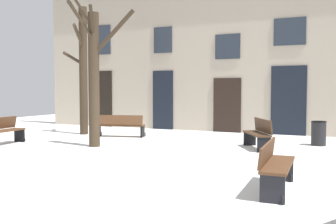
{
  "coord_description": "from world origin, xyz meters",
  "views": [
    {
      "loc": [
        4.86,
        -9.13,
        1.82
      ],
      "look_at": [
        0.0,
        1.41,
        1.15
      ],
      "focal_mm": 42.21,
      "sensor_mm": 36.0,
      "label": 1
    }
  ],
  "objects_px": {
    "litter_bin": "(319,133)",
    "bench_back_to_back_right": "(275,165)",
    "bench_back_to_back_left": "(258,133)",
    "tree_center": "(83,66)",
    "bench_far_corner": "(120,125)",
    "tree_right_of_center": "(94,74)",
    "bench_by_litter_bin": "(3,131)"
  },
  "relations": [
    {
      "from": "bench_far_corner",
      "to": "litter_bin",
      "type": "bearing_deg",
      "value": 171.73
    },
    {
      "from": "bench_far_corner",
      "to": "bench_by_litter_bin",
      "type": "bearing_deg",
      "value": 41.24
    },
    {
      "from": "tree_center",
      "to": "bench_back_to_back_left",
      "type": "bearing_deg",
      "value": -7.25
    },
    {
      "from": "tree_right_of_center",
      "to": "tree_center",
      "type": "distance_m",
      "value": 3.63
    },
    {
      "from": "tree_right_of_center",
      "to": "bench_by_litter_bin",
      "type": "relative_size",
      "value": 3.03
    },
    {
      "from": "tree_center",
      "to": "litter_bin",
      "type": "height_order",
      "value": "tree_center"
    },
    {
      "from": "tree_center",
      "to": "bench_far_corner",
      "type": "distance_m",
      "value": 2.91
    },
    {
      "from": "litter_bin",
      "to": "bench_by_litter_bin",
      "type": "relative_size",
      "value": 0.5
    },
    {
      "from": "tree_center",
      "to": "bench_back_to_back_left",
      "type": "height_order",
      "value": "tree_center"
    },
    {
      "from": "tree_center",
      "to": "tree_right_of_center",
      "type": "bearing_deg",
      "value": -47.39
    },
    {
      "from": "tree_right_of_center",
      "to": "litter_bin",
      "type": "bearing_deg",
      "value": 26.72
    },
    {
      "from": "tree_right_of_center",
      "to": "bench_back_to_back_left",
      "type": "distance_m",
      "value": 5.42
    },
    {
      "from": "tree_center",
      "to": "bench_back_to_back_right",
      "type": "distance_m",
      "value": 10.6
    },
    {
      "from": "bench_back_to_back_right",
      "to": "bench_back_to_back_left",
      "type": "bearing_deg",
      "value": 12.33
    },
    {
      "from": "bench_back_to_back_left",
      "to": "bench_back_to_back_right",
      "type": "height_order",
      "value": "bench_back_to_back_left"
    },
    {
      "from": "tree_right_of_center",
      "to": "bench_far_corner",
      "type": "xyz_separation_m",
      "value": [
        -0.65,
        2.52,
        -1.86
      ]
    },
    {
      "from": "bench_far_corner",
      "to": "tree_right_of_center",
      "type": "bearing_deg",
      "value": 90.53
    },
    {
      "from": "tree_center",
      "to": "bench_far_corner",
      "type": "xyz_separation_m",
      "value": [
        1.79,
        -0.13,
        -2.29
      ]
    },
    {
      "from": "litter_bin",
      "to": "bench_back_to_back_right",
      "type": "xyz_separation_m",
      "value": [
        -0.29,
        -6.39,
        0.07
      ]
    },
    {
      "from": "bench_far_corner",
      "to": "bench_back_to_back_right",
      "type": "bearing_deg",
      "value": 126.01
    },
    {
      "from": "bench_back_to_back_right",
      "to": "tree_center",
      "type": "bearing_deg",
      "value": 52.92
    },
    {
      "from": "tree_center",
      "to": "litter_bin",
      "type": "xyz_separation_m",
      "value": [
        8.86,
        0.58,
        -2.34
      ]
    },
    {
      "from": "tree_right_of_center",
      "to": "bench_far_corner",
      "type": "height_order",
      "value": "tree_right_of_center"
    },
    {
      "from": "litter_bin",
      "to": "bench_back_to_back_left",
      "type": "distance_m",
      "value": 2.21
    },
    {
      "from": "bench_back_to_back_left",
      "to": "bench_back_to_back_right",
      "type": "xyz_separation_m",
      "value": [
        1.33,
        -4.9,
        0.0
      ]
    },
    {
      "from": "tree_center",
      "to": "bench_back_to_back_right",
      "type": "xyz_separation_m",
      "value": [
        8.56,
        -5.82,
        -2.27
      ]
    },
    {
      "from": "litter_bin",
      "to": "bench_back_to_back_right",
      "type": "bearing_deg",
      "value": -92.64
    },
    {
      "from": "bench_back_to_back_left",
      "to": "bench_far_corner",
      "type": "bearing_deg",
      "value": -127.79
    },
    {
      "from": "tree_center",
      "to": "bench_far_corner",
      "type": "height_order",
      "value": "tree_center"
    },
    {
      "from": "bench_back_to_back_left",
      "to": "bench_far_corner",
      "type": "distance_m",
      "value": 5.5
    },
    {
      "from": "tree_center",
      "to": "bench_back_to_back_right",
      "type": "height_order",
      "value": "tree_center"
    },
    {
      "from": "tree_center",
      "to": "bench_far_corner",
      "type": "bearing_deg",
      "value": -4.12
    }
  ]
}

